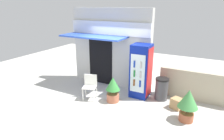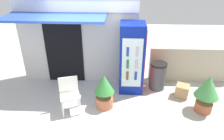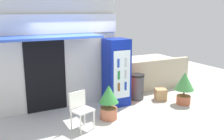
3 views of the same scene
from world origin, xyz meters
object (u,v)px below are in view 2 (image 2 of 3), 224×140
Objects in this scene: drink_cooler at (132,59)px; potted_plant_near_shop at (104,90)px; potted_plant_curbside at (207,91)px; plastic_chair at (69,92)px; cardboard_box at (182,91)px; trash_bin at (158,76)px.

drink_cooler is 2.17× the size of potted_plant_near_shop.
plastic_chair is at bearing -178.04° from potted_plant_curbside.
drink_cooler reaches higher than cardboard_box.
drink_cooler is 1.99× the size of potted_plant_curbside.
plastic_chair reaches higher than cardboard_box.
trash_bin is 2.27× the size of cardboard_box.
trash_bin is 0.80m from cardboard_box.
drink_cooler reaches higher than potted_plant_curbside.
cardboard_box is at bearing -33.00° from trash_bin.
potted_plant_curbside is at bearing -1.45° from potted_plant_near_shop.
potted_plant_curbside reaches higher than cardboard_box.
potted_plant_near_shop is 0.92× the size of potted_plant_curbside.
drink_cooler reaches higher than trash_bin.
potted_plant_curbside is at bearing 1.96° from plastic_chair.
potted_plant_near_shop is (-0.70, -0.88, -0.49)m from drink_cooler.
plastic_chair is 0.91× the size of potted_plant_curbside.
potted_plant_curbside reaches higher than trash_bin.
cardboard_box is at bearing 14.65° from potted_plant_near_shop.
cardboard_box is at bearing 13.87° from plastic_chair.
potted_plant_curbside is 0.85m from cardboard_box.
potted_plant_curbside reaches higher than potted_plant_near_shop.
drink_cooler is 1.67m from cardboard_box.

